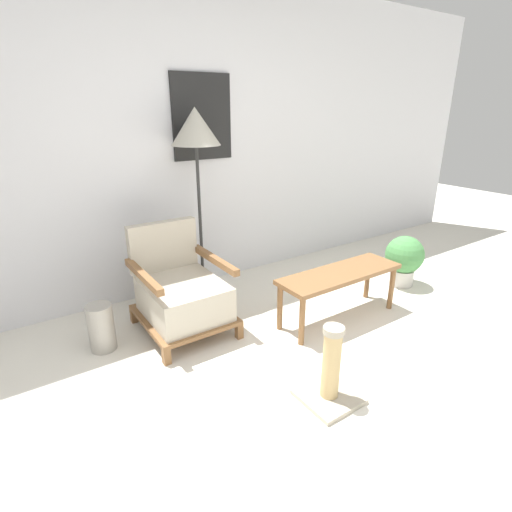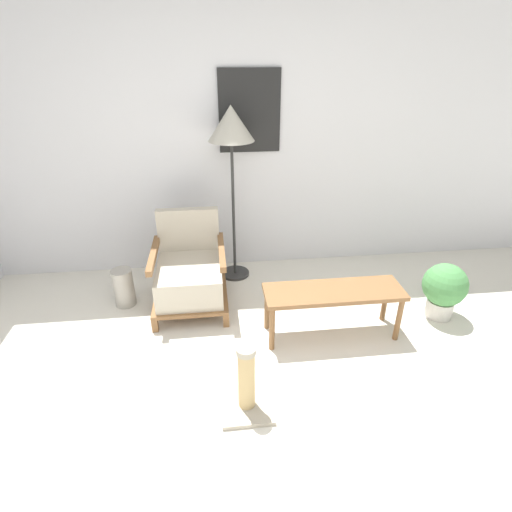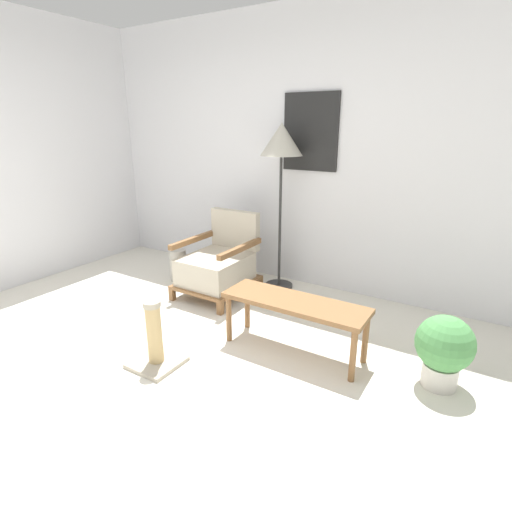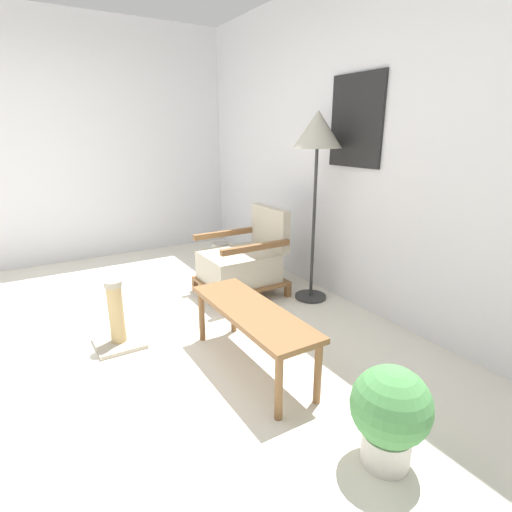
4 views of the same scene
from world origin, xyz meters
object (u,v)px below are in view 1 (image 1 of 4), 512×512
Objects in this scene: armchair at (181,292)px; potted_plant at (404,258)px; vase at (101,327)px; floor_lamp at (196,136)px; coffee_table at (340,278)px; scratching_post at (330,375)px.

armchair is 2.16m from potted_plant.
vase is 0.71× the size of potted_plant.
floor_lamp is 4.74× the size of vase.
floor_lamp reaches higher than armchair.
coffee_table is at bearing -26.81° from armchair.
armchair is 0.61m from vase.
scratching_post is (0.38, -1.24, -0.14)m from armchair.
floor_lamp is at bearing 48.29° from armchair.
scratching_post reaches higher than coffee_table.
potted_plant is (1.69, -0.91, -1.14)m from floor_lamp.
vase is at bearing -157.68° from floor_lamp.
potted_plant is at bearing -10.36° from vase.
vase is at bearing 169.64° from potted_plant.
floor_lamp is 1.66m from vase.
coffee_table is at bearing -56.21° from floor_lamp.
armchair is at bearing -5.50° from vase.
floor_lamp reaches higher than coffee_table.
armchair is at bearing 106.95° from scratching_post.
floor_lamp is (0.42, 0.47, 1.11)m from armchair.
armchair reaches higher than potted_plant.
armchair is 0.74× the size of coffee_table.
scratching_post is at bearing -73.05° from armchair.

